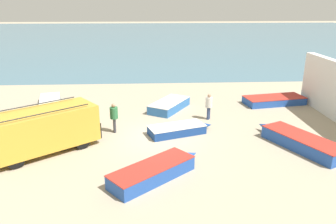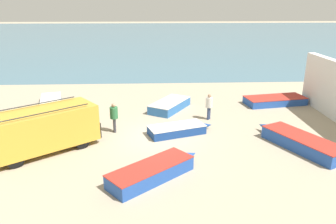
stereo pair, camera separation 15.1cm
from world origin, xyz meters
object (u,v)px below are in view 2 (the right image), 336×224
parked_van (42,129)px  fishing_rowboat_1 (171,105)px  fishing_rowboat_0 (299,141)px  fishing_rowboat_5 (179,129)px  fishing_rowboat_3 (276,100)px  fisherman_1 (209,104)px  fisherman_0 (114,115)px  fishing_rowboat_4 (154,171)px  fishing_rowboat_2 (51,104)px

parked_van → fishing_rowboat_1: parked_van is taller
fishing_rowboat_0 → fishing_rowboat_5: bearing=43.9°
fishing_rowboat_5 → fishing_rowboat_0: bearing=-38.3°
fishing_rowboat_3 → fishing_rowboat_5: size_ratio=1.37×
fishing_rowboat_3 → fisherman_1: bearing=-161.3°
fishing_rowboat_1 → fisherman_0: 5.19m
fishing_rowboat_3 → fishing_rowboat_4: 13.12m
parked_van → fisherman_0: 3.91m
fishing_rowboat_3 → fishing_rowboat_4: bearing=-141.7°
fishing_rowboat_3 → fishing_rowboat_5: (-7.36, -5.13, -0.02)m
parked_van → fisherman_1: parked_van is taller
fisherman_0 → fisherman_1: size_ratio=1.03×
fishing_rowboat_1 → fishing_rowboat_5: 4.33m
fishing_rowboat_0 → fishing_rowboat_2: size_ratio=1.03×
fishing_rowboat_2 → fishing_rowboat_3: 15.77m
parked_van → fishing_rowboat_0: bearing=-37.6°
fishing_rowboat_4 → fisherman_1: fisherman_1 is taller
fishing_rowboat_3 → fishing_rowboat_5: fishing_rowboat_3 is taller
fisherman_0 → fishing_rowboat_2: bearing=132.7°
fishing_rowboat_0 → fishing_rowboat_3: fishing_rowboat_0 is taller
fishing_rowboat_0 → fishing_rowboat_4: fishing_rowboat_0 is taller
parked_van → fishing_rowboat_2: 7.13m
fisherman_0 → fisherman_1: 5.87m
parked_van → fishing_rowboat_2: size_ratio=1.10×
fisherman_1 → fishing_rowboat_1: bearing=-10.0°
fishing_rowboat_5 → fishing_rowboat_4: bearing=-125.1°
fishing_rowboat_0 → fishing_rowboat_5: (-5.89, 2.07, -0.08)m
fishing_rowboat_4 → fishing_rowboat_5: fishing_rowboat_4 is taller
fishing_rowboat_5 → fishing_rowboat_3: bearing=16.0°
fishing_rowboat_1 → fisherman_1: 3.16m
parked_van → fishing_rowboat_0: 12.63m
parked_van → fishing_rowboat_5: (6.70, 1.88, -0.91)m
fishing_rowboat_4 → fishing_rowboat_2: bearing=86.1°
fishing_rowboat_1 → fishing_rowboat_3: fishing_rowboat_1 is taller
fishing_rowboat_4 → parked_van: bearing=112.5°
fishing_rowboat_2 → fishing_rowboat_5: 9.77m
fishing_rowboat_0 → fishing_rowboat_1: size_ratio=1.25×
parked_van → fisherman_1: (8.74, 4.10, -0.19)m
fishing_rowboat_5 → fisherman_1: 3.10m
fishing_rowboat_1 → fisherman_0: size_ratio=2.39×
fishing_rowboat_4 → fishing_rowboat_5: size_ratio=1.08×
fishing_rowboat_2 → fisherman_1: 10.83m
parked_van → fishing_rowboat_5: 7.02m
fishing_rowboat_4 → fishing_rowboat_1: bearing=42.7°
fishing_rowboat_0 → fishing_rowboat_3: size_ratio=0.96×
fishing_rowboat_0 → fisherman_1: (-3.86, 4.29, 0.64)m
fishing_rowboat_0 → fishing_rowboat_2: 15.95m
fishing_rowboat_3 → fishing_rowboat_5: bearing=-155.1°
parked_van → fisherman_0: (3.16, 2.29, -0.15)m
parked_van → fishing_rowboat_4: (5.35, -2.79, -0.84)m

